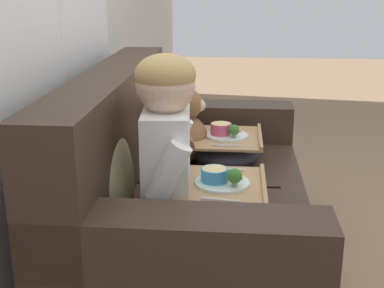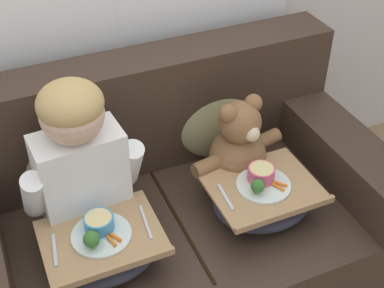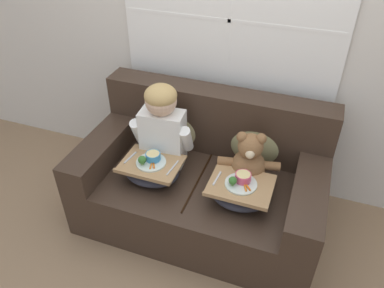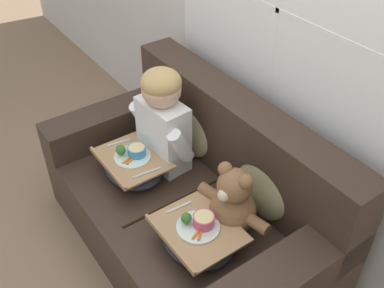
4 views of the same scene
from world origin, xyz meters
name	(u,v)px [view 1 (image 1 of 4)]	position (x,y,z in m)	size (l,w,h in m)	color
ground_plane	(196,268)	(0.00, 0.00, 0.00)	(14.00, 14.00, 0.00)	#8E7051
couch	(180,203)	(0.00, 0.07, 0.33)	(1.73, 0.98, 0.93)	#38281E
throw_pillow_behind_child	(113,167)	(-0.32, 0.30, 0.62)	(0.41, 0.20, 0.43)	tan
throw_pillow_behind_teddy	(142,123)	(0.32, 0.30, 0.62)	(0.39, 0.19, 0.41)	#898456
child_figure	(166,130)	(-0.32, 0.09, 0.78)	(0.46, 0.23, 0.64)	white
teddy_bear	(185,129)	(0.32, 0.08, 0.60)	(0.44, 0.31, 0.41)	brown
lap_tray_child	(222,199)	(-0.32, -0.13, 0.50)	(0.42, 0.34, 0.22)	#2D2D38
lap_tray_teddy	(227,148)	(0.32, -0.13, 0.50)	(0.42, 0.35, 0.21)	#2D2D38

